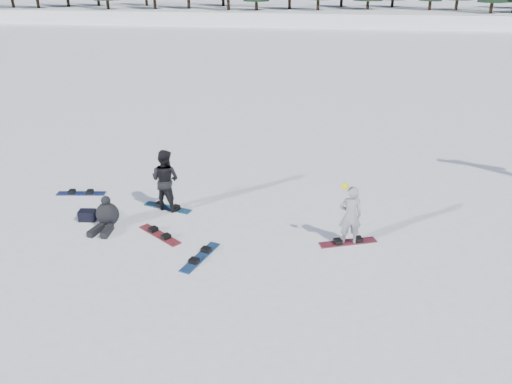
# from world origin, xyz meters

# --- Properties ---
(ground) EXTENTS (420.00, 420.00, 0.00)m
(ground) POSITION_xyz_m (0.00, 0.00, 0.00)
(ground) COLOR white
(ground) RESTS_ON ground
(alpine_backdrop) EXTENTS (412.50, 227.00, 53.20)m
(alpine_backdrop) POSITION_xyz_m (-11.72, 189.16, -13.97)
(alpine_backdrop) COLOR white
(alpine_backdrop) RESTS_ON ground
(snowboarder_woman) EXTENTS (0.63, 0.46, 1.73)m
(snowboarder_woman) POSITION_xyz_m (2.41, 0.77, 0.81)
(snowboarder_woman) COLOR #949498
(snowboarder_woman) RESTS_ON ground
(snowboarder_man) EXTENTS (1.04, 0.91, 1.81)m
(snowboarder_man) POSITION_xyz_m (-2.78, 2.09, 0.90)
(snowboarder_man) COLOR black
(snowboarder_man) RESTS_ON ground
(seated_rider) EXTENTS (0.67, 1.06, 0.88)m
(seated_rider) POSITION_xyz_m (-4.06, 0.79, 0.34)
(seated_rider) COLOR black
(seated_rider) RESTS_ON ground
(gear_bag) EXTENTS (0.48, 0.35, 0.30)m
(gear_bag) POSITION_xyz_m (-4.76, 1.05, 0.15)
(gear_bag) COLOR black
(gear_bag) RESTS_ON ground
(snowboard_woman) EXTENTS (1.51, 0.78, 0.03)m
(snowboard_woman) POSITION_xyz_m (2.41, 0.77, 0.01)
(snowboard_woman) COLOR maroon
(snowboard_woman) RESTS_ON ground
(snowboard_man) EXTENTS (1.52, 0.68, 0.03)m
(snowboard_man) POSITION_xyz_m (-2.78, 2.09, 0.01)
(snowboard_man) COLOR #185686
(snowboard_man) RESTS_ON ground
(snowboard_loose_a) EXTENTS (0.72, 1.51, 0.03)m
(snowboard_loose_a) POSITION_xyz_m (-1.18, -0.44, 0.01)
(snowboard_loose_a) COLOR #19478E
(snowboard_loose_a) RESTS_ON ground
(snowboard_loose_c) EXTENTS (1.52, 0.47, 0.03)m
(snowboard_loose_c) POSITION_xyz_m (-5.75, 2.68, 0.01)
(snowboard_loose_c) COLOR navy
(snowboard_loose_c) RESTS_ON ground
(snowboard_loose_b) EXTENTS (1.38, 1.10, 0.03)m
(snowboard_loose_b) POSITION_xyz_m (-2.50, 0.49, 0.01)
(snowboard_loose_b) COLOR maroon
(snowboard_loose_b) RESTS_ON ground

